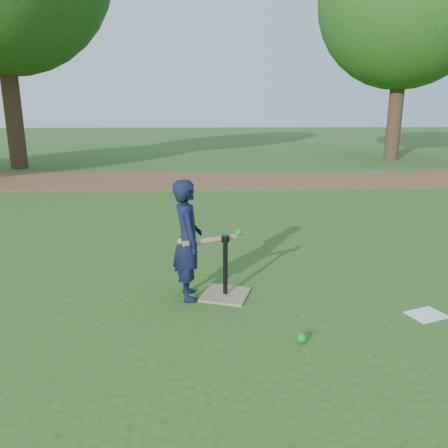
{
  "coord_description": "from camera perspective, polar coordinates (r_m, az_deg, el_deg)",
  "views": [
    {
      "loc": [
        -0.28,
        -3.73,
        1.78
      ],
      "look_at": [
        -0.09,
        0.54,
        0.65
      ],
      "focal_mm": 35.0,
      "sensor_mm": 36.0,
      "label": 1
    }
  ],
  "objects": [
    {
      "name": "ground",
      "position": [
        4.14,
        1.62,
        -10.66
      ],
      "size": [
        80.0,
        80.0,
        0.0
      ],
      "primitive_type": "plane",
      "color": "#285116",
      "rests_on": "ground"
    },
    {
      "name": "dirt_strip",
      "position": [
        11.37,
        -1.06,
        5.85
      ],
      "size": [
        24.0,
        3.0,
        0.01
      ],
      "primitive_type": "cube",
      "color": "brown",
      "rests_on": "ground"
    },
    {
      "name": "child",
      "position": [
        4.14,
        -4.79,
        -2.12
      ],
      "size": [
        0.35,
        0.47,
        1.16
      ],
      "primitive_type": "imported",
      "rotation": [
        0.0,
        0.0,
        1.76
      ],
      "color": "black",
      "rests_on": "ground"
    },
    {
      "name": "wiffle_ball_ground",
      "position": [
        3.59,
        10.13,
        -14.43
      ],
      "size": [
        0.08,
        0.08,
        0.08
      ],
      "primitive_type": "sphere",
      "color": "#0D9623",
      "rests_on": "ground"
    },
    {
      "name": "clipboard",
      "position": [
        4.36,
        24.93,
        -10.69
      ],
      "size": [
        0.36,
        0.32,
        0.01
      ],
      "primitive_type": "cube",
      "rotation": [
        0.0,
        0.0,
        0.35
      ],
      "color": "white",
      "rests_on": "ground"
    },
    {
      "name": "batting_tee",
      "position": [
        4.31,
        0.17,
        -7.98
      ],
      "size": [
        0.54,
        0.54,
        0.61
      ],
      "color": "#8F845B",
      "rests_on": "ground"
    },
    {
      "name": "swing_action",
      "position": [
        4.14,
        -1.19,
        -1.9
      ],
      "size": [
        0.62,
        0.29,
        0.11
      ],
      "color": "tan",
      "rests_on": "ground"
    },
    {
      "name": "tree_right",
      "position": [
        17.48,
        22.68,
        25.37
      ],
      "size": [
        5.8,
        5.8,
        8.21
      ],
      "color": "#382316",
      "rests_on": "ground"
    }
  ]
}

